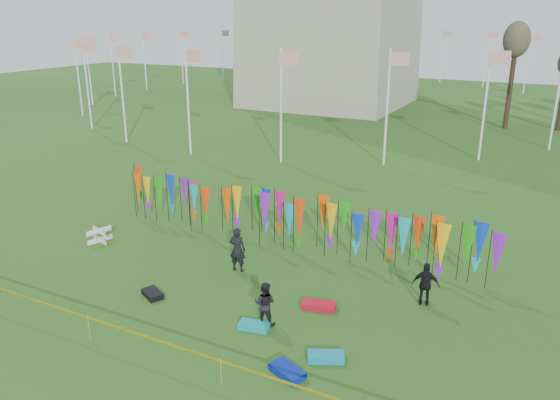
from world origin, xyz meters
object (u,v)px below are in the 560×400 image
at_px(person_left, 237,249).
at_px(kite_bag_blue, 287,371).
at_px(kite_bag_black, 153,294).
at_px(kite_bag_teal, 326,357).
at_px(kite_bag_red, 319,305).
at_px(person_mid, 265,304).
at_px(person_right, 426,284).
at_px(kite_bag_turquoise, 254,326).
at_px(box_kite, 99,235).

height_order(person_left, kite_bag_blue, person_left).
bearing_deg(person_left, kite_bag_black, 54.16).
bearing_deg(kite_bag_teal, kite_bag_red, 117.33).
xyz_separation_m(person_mid, person_right, (4.58, 3.82, 0.05)).
height_order(person_mid, kite_bag_red, person_mid).
distance_m(person_right, kite_bag_turquoise, 6.43).
relative_size(kite_bag_red, kite_bag_teal, 1.09).
bearing_deg(kite_bag_black, box_kite, 152.12).
bearing_deg(kite_bag_turquoise, kite_bag_teal, -10.45).
xyz_separation_m(box_kite, person_right, (14.85, 1.15, 0.48)).
bearing_deg(box_kite, person_mid, -14.59).
relative_size(person_left, kite_bag_black, 2.07).
bearing_deg(kite_bag_black, kite_bag_blue, -15.86).
distance_m(person_left, kite_bag_red, 4.51).
height_order(person_left, kite_bag_turquoise, person_left).
relative_size(kite_bag_turquoise, kite_bag_red, 0.84).
height_order(kite_bag_blue, kite_bag_black, kite_bag_blue).
distance_m(person_right, kite_bag_red, 3.96).
relative_size(box_kite, person_right, 0.43).
distance_m(person_mid, kite_bag_blue, 2.98).
relative_size(kite_bag_turquoise, kite_bag_teal, 0.92).
bearing_deg(kite_bag_blue, kite_bag_black, 164.14).
distance_m(person_left, kite_bag_blue, 7.27).
bearing_deg(person_mid, kite_bag_black, -7.52).
distance_m(kite_bag_blue, kite_bag_red, 4.03).
bearing_deg(person_left, box_kite, -5.52).
xyz_separation_m(box_kite, person_mid, (10.27, -2.67, 0.43)).
height_order(kite_bag_turquoise, kite_bag_red, kite_bag_red).
height_order(box_kite, kite_bag_turquoise, box_kite).
height_order(kite_bag_black, kite_bag_teal, kite_bag_teal).
height_order(person_left, kite_bag_teal, person_left).
bearing_deg(kite_bag_turquoise, box_kite, 162.86).
bearing_deg(person_mid, kite_bag_turquoise, 56.46).
height_order(person_right, kite_bag_red, person_right).
xyz_separation_m(person_right, kite_bag_red, (-3.34, -2.01, -0.72)).
xyz_separation_m(person_left, kite_bag_turquoise, (2.81, -3.55, -0.85)).
distance_m(person_mid, kite_bag_black, 4.76).
relative_size(kite_bag_red, kite_bag_black, 1.32).
bearing_deg(box_kite, kite_bag_turquoise, -17.14).
distance_m(person_left, kite_bag_black, 3.89).
relative_size(kite_bag_blue, kite_bag_red, 0.90).
bearing_deg(kite_bag_black, kite_bag_red, 19.30).
bearing_deg(kite_bag_black, person_left, 63.11).
bearing_deg(person_right, kite_bag_turquoise, 31.55).
height_order(kite_bag_red, kite_bag_black, kite_bag_red).
distance_m(person_left, person_right, 7.60).
xyz_separation_m(box_kite, kite_bag_red, (11.51, -0.86, -0.24)).
bearing_deg(kite_bag_red, kite_bag_teal, -62.67).
height_order(person_right, kite_bag_blue, person_right).
relative_size(box_kite, kite_bag_turquoise, 0.69).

